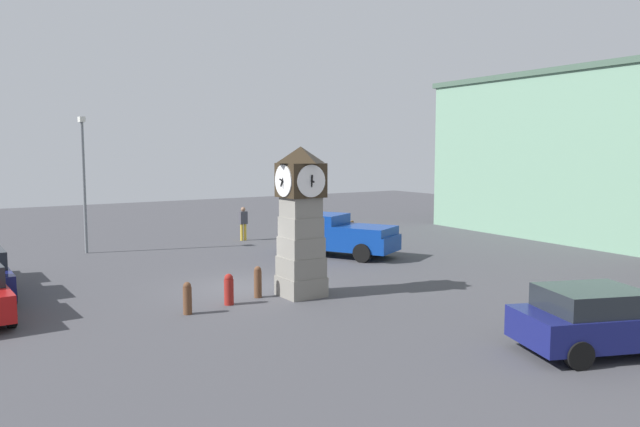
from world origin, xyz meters
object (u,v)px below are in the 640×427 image
object	(u,v)px
bollard_far_row	(187,298)
clock_tower	(301,221)
pickup_truck	(341,235)
car_far_lot	(599,320)
pedestrian_near_bench	(243,221)
bollard_mid_row	(229,289)
bench	(345,229)
bollard_near_tower	(258,282)
street_lamp_near_road	(84,175)

from	to	relation	value
bollard_far_row	clock_tower	bearing A→B (deg)	92.65
clock_tower	pickup_truck	size ratio (longest dim) A/B	0.91
pickup_truck	car_far_lot	bearing A→B (deg)	-9.79
pedestrian_near_bench	bollard_mid_row	bearing A→B (deg)	-27.59
bench	bollard_near_tower	bearing A→B (deg)	-46.81
street_lamp_near_road	pickup_truck	bearing A→B (deg)	53.43
bollard_far_row	street_lamp_near_road	size ratio (longest dim) A/B	0.15
bollard_mid_row	bench	world-z (taller)	bollard_mid_row
car_far_lot	clock_tower	bearing A→B (deg)	-161.23
bollard_near_tower	pedestrian_near_bench	size ratio (longest dim) A/B	0.58
bollard_mid_row	street_lamp_near_road	distance (m)	12.78
bollard_far_row	bench	xyz separation A→B (m)	(-10.06, 12.59, 0.04)
car_far_lot	bench	xyz separation A→B (m)	(-18.52, 5.72, -0.27)
bollard_mid_row	bollard_far_row	world-z (taller)	bollard_mid_row
clock_tower	pickup_truck	bearing A→B (deg)	135.85
bollard_near_tower	bench	xyz separation A→B (m)	(-9.33, 9.94, 0.01)
bollard_mid_row	pedestrian_near_bench	bearing A→B (deg)	152.41
pickup_truck	bollard_mid_row	bearing A→B (deg)	-55.69
clock_tower	pickup_truck	distance (m)	7.88
clock_tower	bollard_far_row	bearing A→B (deg)	-87.35
clock_tower	street_lamp_near_road	size ratio (longest dim) A/B	0.78
clock_tower	bollard_far_row	distance (m)	4.41
car_far_lot	street_lamp_near_road	bearing A→B (deg)	-161.86
bollard_far_row	pickup_truck	xyz separation A→B (m)	(-5.73, 9.32, 0.45)
clock_tower	pedestrian_near_bench	size ratio (longest dim) A/B	2.77
bollard_near_tower	pickup_truck	bearing A→B (deg)	126.81
clock_tower	pickup_truck	world-z (taller)	clock_tower
bollard_near_tower	pickup_truck	world-z (taller)	pickup_truck
bollard_mid_row	pickup_truck	world-z (taller)	pickup_truck
clock_tower	street_lamp_near_road	distance (m)	13.17
clock_tower	street_lamp_near_road	bearing A→B (deg)	-162.30
bollard_far_row	car_far_lot	xyz separation A→B (m)	(8.46, 6.87, 0.31)
car_far_lot	pedestrian_near_bench	size ratio (longest dim) A/B	2.47
pedestrian_near_bench	bollard_far_row	bearing A→B (deg)	-32.02
pedestrian_near_bench	clock_tower	bearing A→B (deg)	-17.37
bollard_far_row	bench	world-z (taller)	bollard_far_row
bollard_mid_row	bench	bearing A→B (deg)	131.09
bollard_far_row	pickup_truck	world-z (taller)	pickup_truck
bollard_mid_row	bench	xyz separation A→B (m)	(-9.69, 11.12, 0.04)
clock_tower	bollard_far_row	size ratio (longest dim) A/B	5.10
pickup_truck	street_lamp_near_road	distance (m)	11.97
pickup_truck	pedestrian_near_bench	world-z (taller)	pickup_truck
pickup_truck	bench	xyz separation A→B (m)	(-4.34, 3.27, -0.40)
pickup_truck	bollard_near_tower	bearing A→B (deg)	-53.19
bollard_far_row	pedestrian_near_bench	xyz separation A→B (m)	(-12.41, 7.76, 0.53)
bollard_far_row	street_lamp_near_road	xyz separation A→B (m)	(-12.68, -0.05, 3.11)
clock_tower	bollard_near_tower	world-z (taller)	clock_tower
bollard_near_tower	street_lamp_near_road	bearing A→B (deg)	-167.27
bollard_near_tower	bollard_mid_row	distance (m)	1.23
pickup_truck	pedestrian_near_bench	size ratio (longest dim) A/B	3.03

